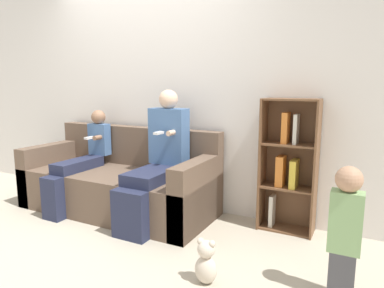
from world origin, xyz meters
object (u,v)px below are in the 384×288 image
Objects in this scene: toddler_standing at (345,229)px; teddy_bear at (206,263)px; couch at (119,184)px; bookshelf at (288,165)px; adult_seated at (157,157)px; child_seated at (80,161)px.

teddy_bear is at bearing -163.87° from toddler_standing.
bookshelf reaches higher than couch.
adult_seated reaches higher than teddy_bear.
bookshelf is at bearing 19.23° from adult_seated.
bookshelf is 3.84× the size of teddy_bear.
adult_seated reaches higher than toddler_standing.
bookshelf reaches higher than child_seated.
couch is 6.58× the size of teddy_bear.
couch is 1.78m from bookshelf.
toddler_standing is 2.70× the size of teddy_bear.
toddler_standing is 0.92m from teddy_bear.
adult_seated is at bearing 3.90° from child_seated.
teddy_bear is at bearing -40.79° from adult_seated.
adult_seated is at bearing -8.11° from couch.
toddler_standing is at bearing 16.13° from teddy_bear.
child_seated is 1.23× the size of toddler_standing.
bookshelf is at bearing 10.87° from couch.
adult_seated reaches higher than child_seated.
child_seated is 3.33× the size of teddy_bear.
child_seated is (-0.41, -0.14, 0.24)m from couch.
teddy_bear is at bearing -30.42° from couch.
teddy_bear is (0.88, -0.76, -0.50)m from adult_seated.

